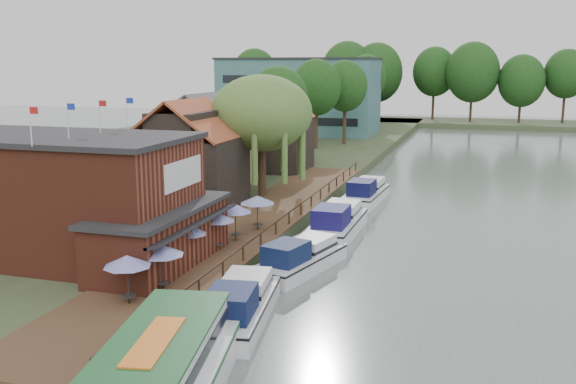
% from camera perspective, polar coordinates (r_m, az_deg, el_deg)
% --- Properties ---
extents(ground, '(260.00, 260.00, 0.00)m').
position_cam_1_polar(ground, '(35.27, 3.59, -9.04)').
color(ground, '#4D5A57').
rests_on(ground, ground).
extents(land_bank, '(50.00, 140.00, 1.00)m').
position_cam_1_polar(land_bank, '(77.91, -11.96, 2.39)').
color(land_bank, '#384728').
rests_on(land_bank, ground).
extents(quay_deck, '(6.00, 50.00, 0.10)m').
position_cam_1_polar(quay_deck, '(46.36, -3.10, -2.68)').
color(quay_deck, '#47301E').
rests_on(quay_deck, land_bank).
extents(quay_rail, '(0.20, 49.00, 1.00)m').
position_cam_1_polar(quay_rail, '(45.88, 0.28, -2.24)').
color(quay_rail, black).
rests_on(quay_rail, land_bank).
extents(pub, '(20.00, 11.00, 7.30)m').
position_cam_1_polar(pub, '(38.72, -17.26, -0.53)').
color(pub, maroon).
rests_on(pub, land_bank).
extents(hotel_block, '(25.40, 12.40, 12.30)m').
position_cam_1_polar(hotel_block, '(106.51, 1.02, 8.57)').
color(hotel_block, '#38666B').
rests_on(hotel_block, land_bank).
extents(cottage_a, '(8.60, 7.60, 8.50)m').
position_cam_1_polar(cottage_a, '(51.91, -8.89, 3.43)').
color(cottage_a, black).
rests_on(cottage_a, land_bank).
extents(cottage_b, '(9.60, 8.60, 8.50)m').
position_cam_1_polar(cottage_b, '(62.16, -7.34, 4.76)').
color(cottage_b, beige).
rests_on(cottage_b, land_bank).
extents(cottage_c, '(7.60, 7.60, 8.50)m').
position_cam_1_polar(cottage_c, '(69.04, -1.19, 5.49)').
color(cottage_c, black).
rests_on(cottage_c, land_bank).
extents(willow, '(8.60, 8.60, 10.43)m').
position_cam_1_polar(willow, '(54.64, -2.35, 4.96)').
color(willow, '#476B2D').
rests_on(willow, land_bank).
extents(umbrella_0, '(2.28, 2.28, 2.38)m').
position_cam_1_polar(umbrella_0, '(31.39, -14.03, -7.55)').
color(umbrella_0, '#1B1B95').
rests_on(umbrella_0, quay_deck).
extents(umbrella_1, '(2.35, 2.35, 2.38)m').
position_cam_1_polar(umbrella_1, '(32.83, -11.18, -6.58)').
color(umbrella_1, navy).
rests_on(umbrella_1, quay_deck).
extents(umbrella_2, '(1.94, 1.94, 2.38)m').
position_cam_1_polar(umbrella_2, '(36.39, -8.70, -4.71)').
color(umbrella_2, '#1C1A91').
rests_on(umbrella_2, quay_deck).
extents(umbrella_3, '(2.21, 2.21, 2.38)m').
position_cam_1_polar(umbrella_3, '(39.15, -6.30, -3.50)').
color(umbrella_3, navy).
rests_on(umbrella_3, quay_deck).
extents(umbrella_4, '(2.10, 2.10, 2.38)m').
position_cam_1_polar(umbrella_4, '(41.30, -4.68, -2.68)').
color(umbrella_4, '#1C239C').
rests_on(umbrella_4, quay_deck).
extents(umbrella_5, '(2.44, 2.44, 2.38)m').
position_cam_1_polar(umbrella_5, '(43.81, -2.73, -1.85)').
color(umbrella_5, navy).
rests_on(umbrella_5, quay_deck).
extents(cruiser_0, '(4.34, 9.65, 2.23)m').
position_cam_1_polar(cruiser_0, '(31.36, -4.31, -9.52)').
color(cruiser_0, silver).
rests_on(cruiser_0, ground).
extents(cruiser_1, '(4.98, 9.35, 2.12)m').
position_cam_1_polar(cruiser_1, '(38.67, 1.13, -5.51)').
color(cruiser_1, silver).
rests_on(cruiser_1, ground).
extents(cruiser_2, '(3.27, 10.07, 2.45)m').
position_cam_1_polar(cruiser_2, '(46.89, 4.40, -2.32)').
color(cruiser_2, white).
rests_on(cruiser_2, ground).
extents(cruiser_3, '(3.54, 9.62, 2.28)m').
position_cam_1_polar(cruiser_3, '(58.15, 6.96, 0.21)').
color(cruiser_3, white).
rests_on(cruiser_3, ground).
extents(bank_tree_0, '(7.13, 7.13, 11.08)m').
position_cam_1_polar(bank_tree_0, '(76.47, -0.88, 7.03)').
color(bank_tree_0, '#143811').
rests_on(bank_tree_0, land_bank).
extents(bank_tree_1, '(6.53, 6.53, 11.95)m').
position_cam_1_polar(bank_tree_1, '(86.51, 2.53, 7.81)').
color(bank_tree_1, '#143811').
rests_on(bank_tree_1, land_bank).
extents(bank_tree_2, '(6.27, 6.27, 11.84)m').
position_cam_1_polar(bank_tree_2, '(91.51, 5.07, 7.93)').
color(bank_tree_2, '#143811').
rests_on(bank_tree_2, land_bank).
extents(bank_tree_3, '(6.81, 6.81, 12.89)m').
position_cam_1_polar(bank_tree_3, '(111.31, 6.93, 8.76)').
color(bank_tree_3, '#143811').
rests_on(bank_tree_3, land_bank).
extents(bank_tree_4, '(6.81, 6.81, 12.10)m').
position_cam_1_polar(bank_tree_4, '(121.88, 6.58, 8.80)').
color(bank_tree_4, '#143811').
rests_on(bank_tree_4, land_bank).
extents(bank_tree_5, '(8.22, 8.22, 11.91)m').
position_cam_1_polar(bank_tree_5, '(129.49, 5.99, 8.91)').
color(bank_tree_5, '#143811').
rests_on(bank_tree_5, land_bank).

